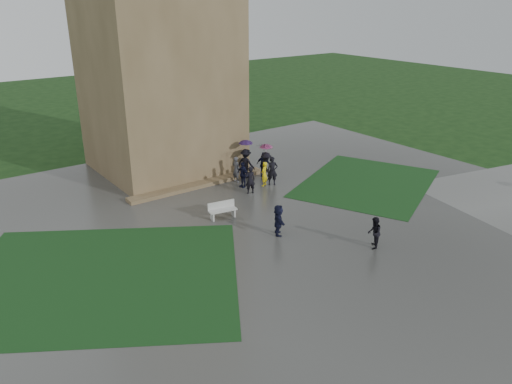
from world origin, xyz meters
TOP-DOWN VIEW (x-y plane):
  - ground at (0.00, 0.00)m, footprint 120.00×120.00m
  - plaza at (0.00, 2.00)m, footprint 34.00×34.00m
  - lawn_inset_left at (-8.50, 4.00)m, footprint 14.10×13.46m
  - lawn_inset_right at (8.50, 5.00)m, footprint 11.12×10.15m
  - tower at (0.00, 15.00)m, footprint 8.00×8.00m
  - tower_plinth at (0.00, 10.60)m, footprint 9.00×0.80m
  - bench at (-1.34, 5.97)m, footprint 1.53×0.70m
  - visitor_cluster at (3.25, 9.23)m, footprint 3.10×3.28m
  - pedestrian_mid at (-0.26, 2.74)m, footprint 1.17×1.47m
  - pedestrian_near at (2.37, -0.86)m, footprint 0.81×0.78m

SIDE VIEW (x-z plane):
  - ground at x=0.00m, z-range 0.00..0.00m
  - plaza at x=0.00m, z-range 0.00..0.02m
  - lawn_inset_left at x=-8.50m, z-range 0.02..0.03m
  - lawn_inset_right at x=8.50m, z-range 0.02..0.03m
  - tower_plinth at x=0.00m, z-range 0.02..0.24m
  - bench at x=-1.34m, z-range 0.03..0.89m
  - pedestrian_near at x=2.37m, z-range 0.02..1.50m
  - pedestrian_mid at x=-0.26m, z-range 0.02..1.54m
  - visitor_cluster at x=3.25m, z-range -0.10..2.49m
  - tower at x=0.00m, z-range 0.00..18.00m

